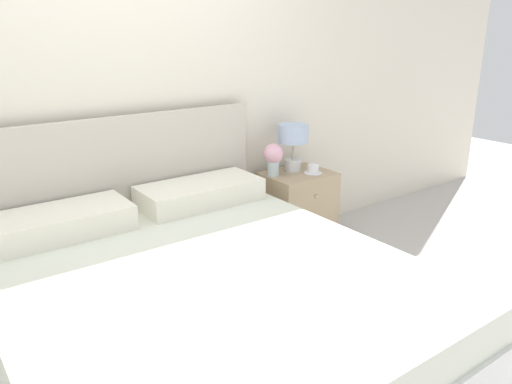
# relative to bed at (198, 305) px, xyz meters

# --- Properties ---
(ground_plane) EXTENTS (12.00, 12.00, 0.00)m
(ground_plane) POSITION_rel_bed_xyz_m (0.00, 0.97, -0.28)
(ground_plane) COLOR #BCB7B2
(wall_back) EXTENTS (8.00, 0.06, 2.60)m
(wall_back) POSITION_rel_bed_xyz_m (0.00, 1.04, 1.02)
(wall_back) COLOR silver
(wall_back) RESTS_ON ground_plane
(bed) EXTENTS (1.88, 2.10, 1.09)m
(bed) POSITION_rel_bed_xyz_m (0.00, 0.00, 0.00)
(bed) COLOR white
(bed) RESTS_ON ground_plane
(nightstand) EXTENTS (0.50, 0.42, 0.57)m
(nightstand) POSITION_rel_bed_xyz_m (1.28, 0.75, 0.00)
(nightstand) COLOR tan
(nightstand) RESTS_ON ground_plane
(table_lamp) EXTENTS (0.22, 0.22, 0.35)m
(table_lamp) POSITION_rel_bed_xyz_m (1.29, 0.83, 0.53)
(table_lamp) COLOR white
(table_lamp) RESTS_ON nightstand
(flower_vase) EXTENTS (0.14, 0.14, 0.23)m
(flower_vase) POSITION_rel_bed_xyz_m (1.10, 0.81, 0.43)
(flower_vase) COLOR silver
(flower_vase) RESTS_ON nightstand
(teacup) EXTENTS (0.13, 0.13, 0.07)m
(teacup) POSITION_rel_bed_xyz_m (1.37, 0.68, 0.32)
(teacup) COLOR white
(teacup) RESTS_ON nightstand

